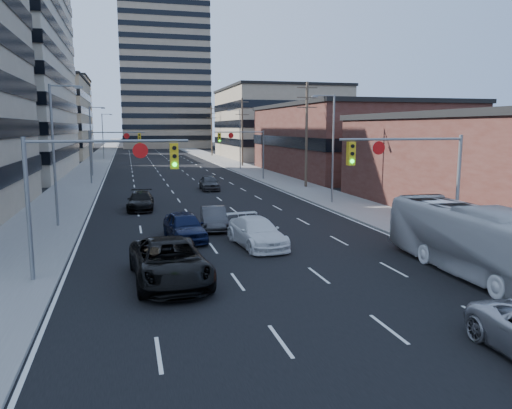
{
  "coord_description": "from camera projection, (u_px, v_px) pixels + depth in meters",
  "views": [
    {
      "loc": [
        -6.05,
        -13.53,
        6.37
      ],
      "look_at": [
        0.66,
        12.46,
        2.2
      ],
      "focal_mm": 35.0,
      "sensor_mm": 36.0,
      "label": 1
    }
  ],
  "objects": [
    {
      "name": "storefront_right_mid",
      "position": [
        352.0,
        141.0,
        68.5
      ],
      "size": [
        20.0,
        30.0,
        9.0
      ],
      "primitive_type": "cube",
      "color": "#472119",
      "rests_on": "ground"
    },
    {
      "name": "road_surface",
      "position": [
        149.0,
        150.0,
        139.79
      ],
      "size": [
        18.0,
        300.0,
        0.02
      ],
      "primitive_type": "cube",
      "color": "black",
      "rests_on": "ground"
    },
    {
      "name": "black_pickup",
      "position": [
        170.0,
        262.0,
        20.56
      ],
      "size": [
        3.28,
        6.5,
        1.76
      ],
      "primitive_type": "imported",
      "rotation": [
        0.0,
        0.0,
        0.06
      ],
      "color": "black",
      "rests_on": "ground"
    },
    {
      "name": "sedan_black_far",
      "position": [
        141.0,
        201.0,
        38.72
      ],
      "size": [
        2.29,
        4.95,
        1.4
      ],
      "primitive_type": "imported",
      "rotation": [
        0.0,
        0.0,
        -0.07
      ],
      "color": "black",
      "rests_on": "ground"
    },
    {
      "name": "ground",
      "position": [
        336.0,
        335.0,
        15.42
      ],
      "size": [
        400.0,
        400.0,
        0.0
      ],
      "primitive_type": "plane",
      "color": "black",
      "rests_on": "ground"
    },
    {
      "name": "sidewalk_left",
      "position": [
        106.0,
        150.0,
        136.93
      ],
      "size": [
        5.0,
        300.0,
        0.15
      ],
      "primitive_type": "cube",
      "color": "slate",
      "rests_on": "ground"
    },
    {
      "name": "streetlight_left_mid",
      "position": [
        92.0,
        137.0,
        64.7
      ],
      "size": [
        2.03,
        0.22,
        9.0
      ],
      "color": "slate",
      "rests_on": "ground"
    },
    {
      "name": "transit_bus",
      "position": [
        477.0,
        241.0,
        21.45
      ],
      "size": [
        2.92,
        10.99,
        3.04
      ],
      "primitive_type": "imported",
      "rotation": [
        0.0,
        0.0,
        -0.03
      ],
      "color": "silver",
      "rests_on": "ground"
    },
    {
      "name": "bg_block_right",
      "position": [
        259.0,
        128.0,
        146.78
      ],
      "size": [
        22.0,
        22.0,
        12.0
      ],
      "primitive_type": "cube",
      "color": "gray",
      "rests_on": "ground"
    },
    {
      "name": "streetlight_left_far",
      "position": [
        104.0,
        134.0,
        98.19
      ],
      "size": [
        2.03,
        0.22,
        9.0
      ],
      "color": "slate",
      "rests_on": "ground"
    },
    {
      "name": "streetlight_right_near",
      "position": [
        331.0,
        143.0,
        41.12
      ],
      "size": [
        2.03,
        0.22,
        9.0
      ],
      "color": "slate",
      "rests_on": "ground"
    },
    {
      "name": "apartment_tower",
      "position": [
        163.0,
        54.0,
        155.96
      ],
      "size": [
        26.0,
        26.0,
        58.0
      ],
      "primitive_type": "cube",
      "color": "gray",
      "rests_on": "ground"
    },
    {
      "name": "signal_near_left",
      "position": [
        93.0,
        177.0,
        20.56
      ],
      "size": [
        6.59,
        0.33,
        6.0
      ],
      "color": "slate",
      "rests_on": "ground"
    },
    {
      "name": "sidewalk_right",
      "position": [
        190.0,
        149.0,
        142.62
      ],
      "size": [
        5.0,
        300.0,
        0.15
      ],
      "primitive_type": "cube",
      "color": "slate",
      "rests_on": "ground"
    },
    {
      "name": "signal_near_right",
      "position": [
        414.0,
        170.0,
        24.25
      ],
      "size": [
        6.59,
        0.33,
        6.0
      ],
      "color": "slate",
      "rests_on": "ground"
    },
    {
      "name": "utility_pole_distant",
      "position": [
        212.0,
        130.0,
        109.39
      ],
      "size": [
        2.2,
        0.28,
        11.0
      ],
      "color": "#4C3D2D",
      "rests_on": "ground"
    },
    {
      "name": "utility_pole_block",
      "position": [
        307.0,
        133.0,
        51.99
      ],
      "size": [
        2.2,
        0.28,
        11.0
      ],
      "color": "#4C3D2D",
      "rests_on": "ground"
    },
    {
      "name": "signal_far_right",
      "position": [
        245.0,
        145.0,
        59.7
      ],
      "size": [
        6.09,
        0.33,
        6.0
      ],
      "color": "slate",
      "rests_on": "ground"
    },
    {
      "name": "white_van",
      "position": [
        257.0,
        232.0,
        26.84
      ],
      "size": [
        2.7,
        5.46,
        1.53
      ],
      "primitive_type": "imported",
      "rotation": [
        0.0,
        0.0,
        0.11
      ],
      "color": "white",
      "rests_on": "ground"
    },
    {
      "name": "utility_pole_midblock",
      "position": [
        242.0,
        131.0,
        80.69
      ],
      "size": [
        2.2,
        0.28,
        11.0
      ],
      "color": "#4C3D2D",
      "rests_on": "ground"
    },
    {
      "name": "streetlight_left_near",
      "position": [
        56.0,
        148.0,
        31.22
      ],
      "size": [
        2.03,
        0.22,
        9.0
      ],
      "color": "slate",
      "rests_on": "ground"
    },
    {
      "name": "sedan_grey_right",
      "position": [
        209.0,
        183.0,
        50.94
      ],
      "size": [
        1.87,
        4.45,
        1.5
      ],
      "primitive_type": "imported",
      "rotation": [
        0.0,
        0.0,
        -0.02
      ],
      "color": "#363639",
      "rests_on": "ground"
    },
    {
      "name": "streetlight_right_far",
      "position": [
        239.0,
        136.0,
        74.6
      ],
      "size": [
        2.03,
        0.22,
        9.0
      ],
      "color": "slate",
      "rests_on": "ground"
    },
    {
      "name": "sedan_blue",
      "position": [
        185.0,
        226.0,
        28.25
      ],
      "size": [
        2.35,
        4.92,
        1.62
      ],
      "primitive_type": "imported",
      "rotation": [
        0.0,
        0.0,
        0.09
      ],
      "color": "black",
      "rests_on": "ground"
    },
    {
      "name": "sedan_grey_center",
      "position": [
        214.0,
        218.0,
        31.42
      ],
      "size": [
        1.83,
        4.35,
        1.4
      ],
      "primitive_type": "imported",
      "rotation": [
        0.0,
        0.0,
        -0.08
      ],
      "color": "#363638",
      "rests_on": "ground"
    },
    {
      "name": "office_left_far",
      "position": [
        37.0,
        119.0,
        103.92
      ],
      "size": [
        20.0,
        30.0,
        16.0
      ],
      "primitive_type": "cube",
      "color": "gray",
      "rests_on": "ground"
    },
    {
      "name": "signal_far_left",
      "position": [
        112.0,
        146.0,
        55.9
      ],
      "size": [
        6.09,
        0.33,
        6.0
      ],
      "color": "slate",
      "rests_on": "ground"
    },
    {
      "name": "bg_block_left",
      "position": [
        45.0,
        114.0,
        140.89
      ],
      "size": [
        24.0,
        24.0,
        20.0
      ],
      "primitive_type": "cube",
      "color": "#ADA089",
      "rests_on": "ground"
    },
    {
      "name": "office_right_far",
      "position": [
        278.0,
        124.0,
        104.72
      ],
      "size": [
        22.0,
        28.0,
        14.0
      ],
      "primitive_type": "cube",
      "color": "gray",
      "rests_on": "ground"
    }
  ]
}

